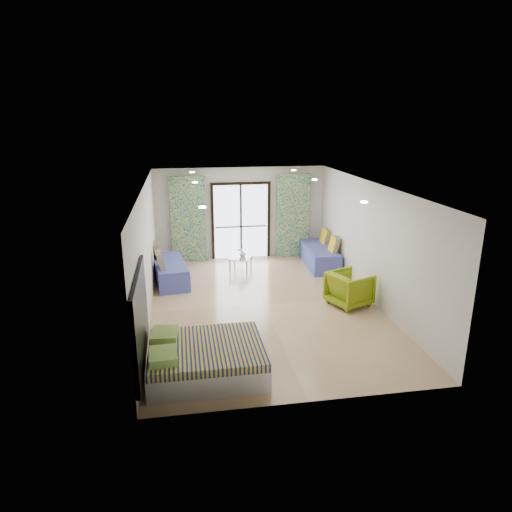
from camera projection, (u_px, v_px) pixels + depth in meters
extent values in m
cube|color=black|center=(241.00, 183.00, 13.21)|extent=(1.76, 0.08, 0.08)
cube|color=black|center=(213.00, 223.00, 13.41)|extent=(0.08, 0.08, 2.20)
cube|color=black|center=(269.00, 221.00, 13.67)|extent=(0.08, 0.08, 2.20)
cube|color=black|center=(241.00, 222.00, 13.54)|extent=(0.05, 0.06, 2.20)
cube|color=#595451|center=(241.00, 227.00, 13.60)|extent=(1.52, 0.03, 0.04)
cube|color=silver|center=(188.00, 220.00, 13.12)|extent=(1.00, 0.10, 2.50)
cube|color=silver|center=(293.00, 216.00, 13.61)|extent=(1.00, 0.10, 2.50)
cylinder|color=#FFE0B2|center=(202.00, 207.00, 7.47)|extent=(0.12, 0.12, 0.02)
cylinder|color=#FFE0B2|center=(364.00, 202.00, 7.92)|extent=(0.12, 0.12, 0.02)
cylinder|color=#FFE0B2|center=(195.00, 182.00, 10.30)|extent=(0.12, 0.12, 0.02)
cylinder|color=#FFE0B2|center=(315.00, 180.00, 10.75)|extent=(0.12, 0.12, 0.02)
cylinder|color=#FFE0B2|center=(192.00, 172.00, 12.19)|extent=(0.12, 0.12, 0.02)
cylinder|color=#FFE0B2|center=(294.00, 170.00, 12.63)|extent=(0.12, 0.12, 0.02)
cube|color=black|center=(140.00, 320.00, 7.12)|extent=(0.06, 2.10, 1.50)
cube|color=silver|center=(145.00, 291.00, 8.30)|extent=(0.02, 0.10, 0.10)
cube|color=silver|center=(207.00, 363.00, 7.53)|extent=(1.88, 1.51, 0.38)
cube|color=navy|center=(206.00, 349.00, 7.46)|extent=(1.86, 1.54, 0.14)
cube|color=#1B767B|center=(163.00, 356.00, 6.97)|extent=(0.45, 0.54, 0.13)
cube|color=#1B767B|center=(164.00, 335.00, 7.65)|extent=(0.46, 0.55, 0.13)
cube|color=#454EA6|center=(170.00, 273.00, 11.77)|extent=(1.01, 2.02, 0.43)
cube|color=#454EA6|center=(170.00, 264.00, 11.69)|extent=(0.99, 1.98, 0.11)
cube|color=navy|center=(160.00, 260.00, 11.13)|extent=(0.28, 0.51, 0.45)
cube|color=navy|center=(157.00, 251.00, 11.95)|extent=(0.28, 0.51, 0.45)
cube|color=#454EA6|center=(319.00, 258.00, 13.03)|extent=(0.86, 1.99, 0.44)
cube|color=#454EA6|center=(320.00, 249.00, 12.95)|extent=(0.84, 1.95, 0.11)
cube|color=navy|center=(334.00, 245.00, 12.48)|extent=(0.24, 0.50, 0.45)
cube|color=navy|center=(325.00, 236.00, 13.35)|extent=(0.24, 0.50, 0.45)
cylinder|color=silver|center=(230.00, 266.00, 12.49)|extent=(0.06, 0.06, 0.35)
cylinder|color=silver|center=(247.00, 267.00, 12.38)|extent=(0.06, 0.06, 0.35)
cylinder|color=silver|center=(235.00, 261.00, 12.93)|extent=(0.06, 0.06, 0.35)
cylinder|color=silver|center=(251.00, 262.00, 12.83)|extent=(0.06, 0.06, 0.35)
cube|color=#8CA59E|center=(241.00, 258.00, 12.61)|extent=(0.72, 0.72, 0.02)
sphere|color=white|center=(242.00, 251.00, 12.54)|extent=(0.06, 0.06, 0.06)
sphere|color=white|center=(241.00, 250.00, 12.58)|extent=(0.06, 0.06, 0.06)
sphere|color=white|center=(239.00, 250.00, 12.55)|extent=(0.06, 0.06, 0.06)
sphere|color=white|center=(240.00, 250.00, 12.49)|extent=(0.06, 0.06, 0.06)
imported|color=white|center=(243.00, 254.00, 12.64)|extent=(0.19, 0.19, 0.18)
imported|color=#819A13|center=(350.00, 287.00, 10.24)|extent=(1.03, 1.06, 0.85)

